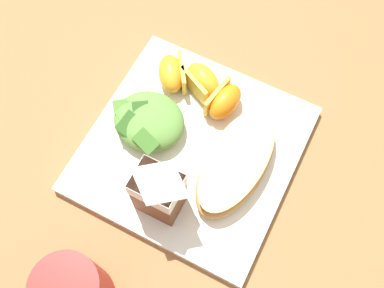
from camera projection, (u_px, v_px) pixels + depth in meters
The scene contains 8 objects.
ground at pixel (192, 151), 0.65m from camera, with size 3.00×3.00×0.00m, color olive.
white_plate at pixel (192, 149), 0.64m from camera, with size 0.28×0.28×0.02m, color white.
cheesy_pizza_bread at pixel (237, 161), 0.61m from camera, with size 0.09×0.17×0.04m.
green_salad_pile at pixel (147, 122), 0.63m from camera, with size 0.11×0.09×0.04m.
milk_carton at pixel (161, 191), 0.55m from camera, with size 0.06×0.04×0.11m.
orange_wedge_front at pixel (224, 101), 0.64m from camera, with size 0.05×0.07×0.04m.
orange_wedge_middle at pixel (202, 81), 0.65m from camera, with size 0.07×0.06×0.04m.
orange_wedge_rear at pixel (172, 73), 0.66m from camera, with size 0.06×0.07×0.04m.
Camera 1 is at (-0.11, 0.22, 0.60)m, focal length 42.58 mm.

